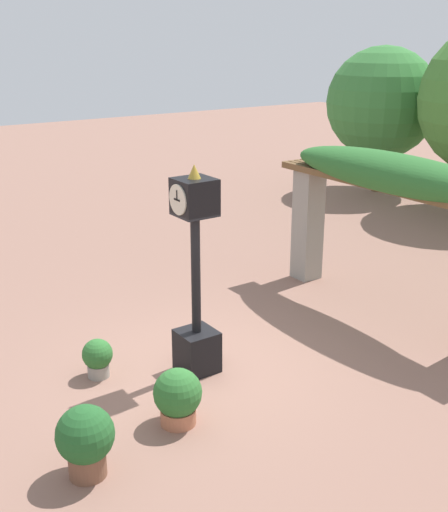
{
  "coord_description": "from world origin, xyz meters",
  "views": [
    {
      "loc": [
        7.42,
        -4.73,
        4.88
      ],
      "look_at": [
        -0.03,
        0.39,
        1.76
      ],
      "focal_mm": 45.0,
      "sensor_mm": 36.0,
      "label": 1
    }
  ],
  "objects_px": {
    "potted_plant_near_left": "(178,396)",
    "potted_plant_near_right": "(98,357)",
    "pedestal_clock": "(196,284)",
    "potted_plant_far_left": "(85,439)"
  },
  "relations": [
    {
      "from": "potted_plant_near_left",
      "to": "potted_plant_near_right",
      "type": "height_order",
      "value": "potted_plant_near_left"
    },
    {
      "from": "potted_plant_near_right",
      "to": "potted_plant_far_left",
      "type": "distance_m",
      "value": 2.32
    },
    {
      "from": "pedestal_clock",
      "to": "potted_plant_near_right",
      "type": "bearing_deg",
      "value": -116.93
    },
    {
      "from": "potted_plant_far_left",
      "to": "potted_plant_near_left",
      "type": "bearing_deg",
      "value": 102.63
    },
    {
      "from": "potted_plant_far_left",
      "to": "potted_plant_near_right",
      "type": "bearing_deg",
      "value": 152.92
    },
    {
      "from": "pedestal_clock",
      "to": "potted_plant_near_right",
      "type": "distance_m",
      "value": 1.85
    },
    {
      "from": "pedestal_clock",
      "to": "potted_plant_far_left",
      "type": "relative_size",
      "value": 3.56
    },
    {
      "from": "potted_plant_near_left",
      "to": "potted_plant_far_left",
      "type": "xyz_separation_m",
      "value": [
        0.32,
        -1.41,
        0.09
      ]
    },
    {
      "from": "pedestal_clock",
      "to": "potted_plant_near_right",
      "type": "relative_size",
      "value": 5.29
    },
    {
      "from": "potted_plant_near_left",
      "to": "potted_plant_near_right",
      "type": "bearing_deg",
      "value": -168.35
    }
  ]
}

